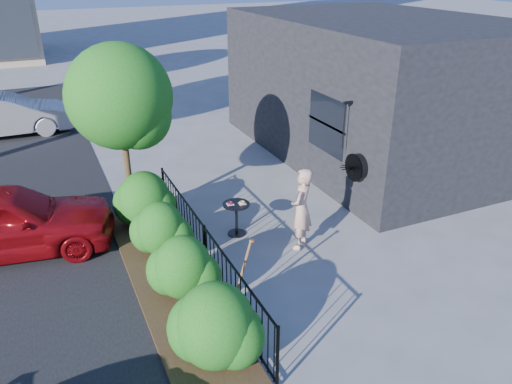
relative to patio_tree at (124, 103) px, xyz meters
name	(u,v)px	position (x,y,z in m)	size (l,w,h in m)	color
ground	(277,259)	(2.24, -2.76, -2.76)	(120.00, 120.00, 0.00)	gray
shop_building	(376,87)	(7.73, 1.74, -0.76)	(6.22, 9.00, 4.00)	black
fence	(205,251)	(0.74, -2.76, -2.20)	(0.05, 6.05, 1.10)	black
planting_bed	(171,283)	(0.04, -2.76, -2.72)	(1.30, 6.00, 0.08)	#382616
shrubs	(172,249)	(0.14, -2.66, -2.06)	(1.10, 5.60, 1.24)	#245D15
patio_tree	(124,103)	(0.00, 0.00, 0.00)	(2.20, 2.20, 3.94)	#3F2B19
cafe_table	(236,213)	(1.87, -1.50, -2.25)	(0.59, 0.59, 0.79)	black
woman	(301,209)	(2.89, -2.51, -1.90)	(0.63, 0.42, 1.74)	#D2A188
shovel	(241,279)	(0.98, -3.87, -2.18)	(0.45, 0.17, 1.33)	brown
car_red	(3,221)	(-2.66, -0.29, -2.04)	(1.71, 4.24, 1.45)	#A20D14
car_silver	(4,115)	(-2.71, 7.98, -2.05)	(1.51, 4.32, 1.42)	#ADADB2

